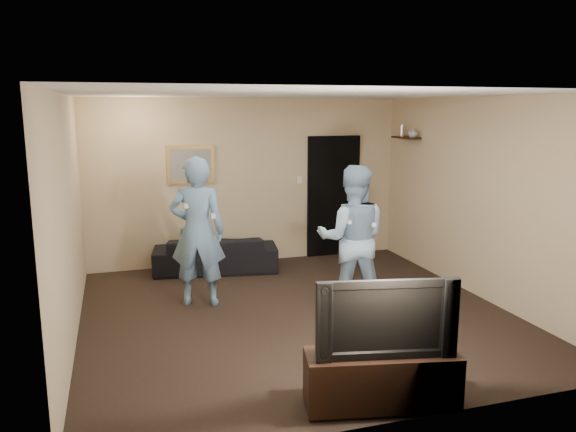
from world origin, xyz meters
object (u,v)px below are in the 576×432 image
object	(u,v)px
wii_player_left	(198,232)
television	(384,315)
wii_player_right	(352,239)
sofa	(216,254)
tv_console	(382,378)

from	to	relation	value
wii_player_left	television	bearing A→B (deg)	-70.01
television	wii_player_left	world-z (taller)	wii_player_left
television	wii_player_right	world-z (taller)	wii_player_right
sofa	television	distance (m)	4.42
wii_player_left	tv_console	bearing A→B (deg)	-70.01
tv_console	wii_player_left	bearing A→B (deg)	121.72
sofa	tv_console	distance (m)	4.39
television	wii_player_left	distance (m)	3.14
wii_player_left	wii_player_right	bearing A→B (deg)	-23.16
tv_console	wii_player_right	size ratio (longest dim) A/B	0.71
sofa	wii_player_right	distance (m)	2.59
tv_console	television	world-z (taller)	television
tv_console	wii_player_right	world-z (taller)	wii_player_right
wii_player_left	wii_player_right	size ratio (longest dim) A/B	1.05
tv_console	television	size ratio (longest dim) A/B	1.11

